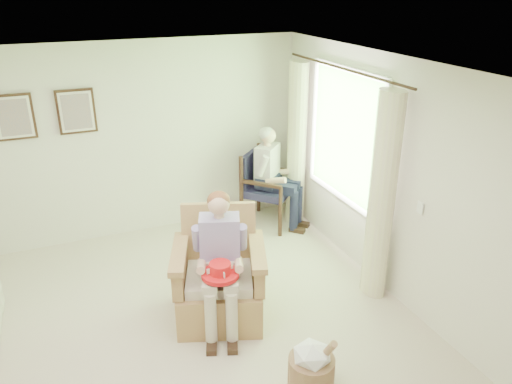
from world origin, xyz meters
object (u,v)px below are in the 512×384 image
person_wicker (222,252)px  hatbox (312,366)px  red_hat (220,272)px  person_dark (272,171)px  wood_armchair (266,184)px  wicker_armchair (218,285)px

person_wicker → hatbox: bearing=-51.5°
red_hat → hatbox: size_ratio=0.61×
person_dark → wood_armchair: bearing=45.9°
red_hat → person_dark: bearing=54.2°
wicker_armchair → wood_armchair: bearing=73.0°
person_dark → hatbox: (-0.97, -2.97, -0.60)m
wood_armchair → person_dark: person_dark is taller
wood_armchair → red_hat: bearing=-167.6°
wicker_armchair → person_wicker: 0.49m
wood_armchair → hatbox: 3.30m
hatbox → red_hat: bearing=116.7°
red_hat → hatbox: (0.48, -0.96, -0.51)m
wicker_armchair → person_dark: (1.36, 1.67, 0.48)m
wood_armchair → hatbox: (-0.97, -3.14, -0.34)m
red_hat → wood_armchair: bearing=56.4°
wicker_armchair → hatbox: bearing=-53.6°
wicker_armchair → red_hat: 0.51m
wood_armchair → red_hat: 2.62m
wicker_armchair → person_wicker: bearing=-70.6°
person_dark → red_hat: size_ratio=3.89×
red_hat → wicker_armchair: bearing=75.6°
person_wicker → hatbox: person_wicker is taller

